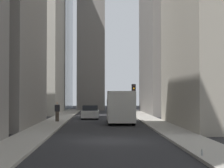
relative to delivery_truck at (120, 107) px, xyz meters
name	(u,v)px	position (x,y,z in m)	size (l,w,h in m)	color
ground_plane	(107,141)	(-12.98, 1.40, -1.46)	(135.00, 135.00, 0.00)	#262628
sidewalk_right	(25,140)	(-12.98, 5.90, -1.39)	(90.00, 2.20, 0.14)	#A8A399
sidewalk_left	(188,139)	(-12.98, -3.10, -1.39)	(90.00, 2.20, 0.14)	#A8A399
building_left_far	(182,14)	(17.05, -9.20, 11.83)	(15.33, 10.00, 26.59)	gray
building_right_far	(24,13)	(17.91, 11.99, 11.97)	(13.35, 10.50, 26.84)	#B7B2A5
church_spire	(91,7)	(29.87, 3.21, 15.56)	(4.93, 4.93, 32.60)	gray
delivery_truck	(120,107)	(0.00, 0.00, 0.00)	(6.46, 2.25, 2.84)	silver
sedan_white	(90,112)	(6.85, 2.80, -0.80)	(4.30, 1.78, 1.42)	silver
traffic_light_midblock	(134,92)	(13.81, -2.42, 1.41)	(0.43, 0.52, 3.71)	black
pedestrian	(57,111)	(0.82, 5.64, -0.36)	(0.26, 0.44, 1.75)	#473D33
discarded_bottle	(202,153)	(-19.25, -2.22, -1.21)	(0.07, 0.07, 0.27)	#999EA3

